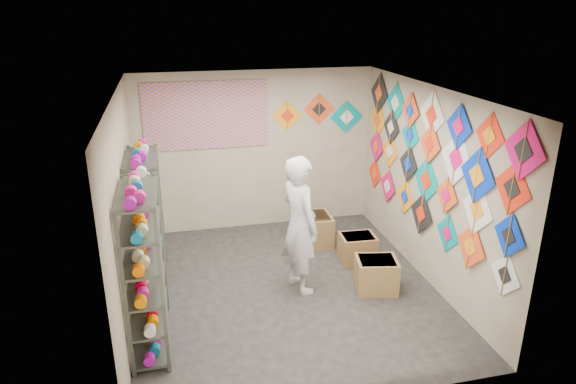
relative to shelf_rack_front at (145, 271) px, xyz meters
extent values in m
plane|color=black|center=(1.78, 0.85, -0.95)|extent=(4.50, 4.50, 0.00)
plane|color=#B7A68C|center=(1.78, 3.10, 0.40)|extent=(4.00, 0.00, 4.00)
plane|color=#B7A68C|center=(1.78, -1.40, 0.40)|extent=(4.00, 0.00, 4.00)
plane|color=#B7A68C|center=(-0.22, 0.85, 0.40)|extent=(0.00, 4.50, 4.50)
plane|color=#B7A68C|center=(3.78, 0.85, 0.40)|extent=(0.00, 4.50, 4.50)
plane|color=slate|center=(1.78, 0.85, 1.75)|extent=(4.50, 4.50, 0.00)
cube|color=#4C5147|center=(0.00, 0.00, 0.00)|extent=(0.40, 1.10, 1.90)
cube|color=#4C5147|center=(0.00, 1.30, 0.00)|extent=(0.40, 1.10, 1.90)
cylinder|color=#EC1A95|center=(0.00, -0.48, 0.09)|extent=(0.12, 0.10, 0.12)
cylinder|color=#F36700|center=(0.00, -0.29, 0.09)|extent=(0.12, 0.10, 0.12)
cylinder|color=orange|center=(0.00, -0.10, 0.09)|extent=(0.12, 0.10, 0.12)
cylinder|color=silver|center=(0.00, 0.10, 0.09)|extent=(0.12, 0.10, 0.12)
cylinder|color=red|center=(0.00, 0.29, 0.09)|extent=(0.12, 0.10, 0.12)
cylinder|color=#A2109D|center=(0.00, 0.48, 0.09)|extent=(0.12, 0.10, 0.12)
cylinder|color=#D8D287|center=(0.00, 0.82, 0.09)|extent=(0.12, 0.10, 0.12)
cylinder|color=#11688E|center=(0.00, 1.01, 0.09)|extent=(0.12, 0.10, 0.12)
cylinder|color=#EC1A95|center=(0.00, 1.20, 0.09)|extent=(0.12, 0.10, 0.12)
cylinder|color=#F36700|center=(0.00, 1.40, 0.09)|extent=(0.12, 0.10, 0.12)
cylinder|color=orange|center=(0.00, 1.59, 0.09)|extent=(0.12, 0.10, 0.12)
cylinder|color=silver|center=(0.00, 1.78, 0.09)|extent=(0.12, 0.10, 0.12)
cube|color=silver|center=(3.77, -1.00, 0.01)|extent=(0.02, 0.51, 0.51)
cube|color=#F24C1D|center=(3.75, -0.35, 0.04)|extent=(0.04, 0.59, 0.59)
cube|color=#008D93|center=(3.77, 0.20, -0.04)|extent=(0.01, 0.53, 0.53)
cube|color=black|center=(3.75, 0.88, -0.04)|extent=(0.03, 0.62, 0.62)
cube|color=orange|center=(3.77, 1.45, 0.01)|extent=(0.02, 0.57, 0.57)
cube|color=#EF0A67|center=(3.75, 2.05, -0.03)|extent=(0.02, 0.56, 0.56)
cube|color=#FF290E|center=(3.77, 2.63, 0.00)|extent=(0.02, 0.53, 0.53)
cube|color=#0633CD|center=(3.75, -0.98, 0.46)|extent=(0.02, 0.51, 0.51)
cube|color=silver|center=(3.77, -0.36, 0.51)|extent=(0.03, 0.62, 0.62)
cube|color=#F24C1D|center=(3.75, 0.29, 0.46)|extent=(0.03, 0.51, 0.51)
cube|color=#008D93|center=(3.77, 0.87, 0.46)|extent=(0.02, 0.70, 0.70)
cube|color=black|center=(3.75, 1.40, 0.54)|extent=(0.03, 0.55, 0.55)
cube|color=orange|center=(3.77, 2.10, 0.54)|extent=(0.02, 0.56, 0.56)
cube|color=#EF0A67|center=(3.75, 2.60, 0.49)|extent=(0.01, 0.55, 0.55)
cube|color=#FF290E|center=(3.77, -0.89, 0.96)|extent=(0.03, 0.60, 0.60)
cube|color=#0633CD|center=(3.75, -0.30, 0.91)|extent=(0.02, 0.68, 0.68)
cube|color=silver|center=(3.77, 0.19, 0.97)|extent=(0.03, 0.71, 0.71)
cube|color=#F24C1D|center=(3.75, 0.83, 0.99)|extent=(0.02, 0.55, 0.55)
cube|color=#008D93|center=(3.77, 1.45, 0.96)|extent=(0.02, 0.54, 0.54)
cube|color=black|center=(3.75, 2.07, 0.94)|extent=(0.01, 0.55, 0.55)
cube|color=orange|center=(3.77, 2.65, 0.93)|extent=(0.01, 0.62, 0.62)
cube|color=#EF0A67|center=(3.75, -0.99, 1.39)|extent=(0.02, 0.64, 0.64)
cube|color=#FF290E|center=(3.77, -0.40, 1.40)|extent=(0.02, 0.53, 0.53)
cube|color=#0633CD|center=(3.75, 0.19, 1.37)|extent=(0.01, 0.56, 0.56)
cube|color=silver|center=(3.77, 0.89, 1.36)|extent=(0.01, 0.67, 0.67)
cube|color=#F24C1D|center=(3.75, 1.48, 1.31)|extent=(0.02, 0.54, 0.54)
cube|color=#008D93|center=(3.77, 2.01, 1.33)|extent=(0.02, 0.65, 0.65)
cube|color=black|center=(3.75, 2.62, 1.38)|extent=(0.04, 0.66, 0.66)
cube|color=orange|center=(2.33, 3.09, 0.98)|extent=(0.52, 0.02, 0.52)
cube|color=#F24C1D|center=(2.88, 3.09, 1.07)|extent=(0.54, 0.02, 0.54)
cube|color=#008D93|center=(3.38, 3.09, 0.91)|extent=(0.59, 0.02, 0.59)
cube|color=#7C4DA8|center=(0.98, 3.08, 1.05)|extent=(2.00, 0.01, 1.10)
imported|color=silver|center=(1.96, 0.82, 0.00)|extent=(0.95, 0.85, 1.90)
cube|color=olive|center=(2.97, 0.53, -0.72)|extent=(0.63, 0.56, 0.46)
cube|color=olive|center=(3.01, 1.37, -0.74)|extent=(0.54, 0.45, 0.42)
cube|color=olive|center=(2.54, 2.09, -0.70)|extent=(0.54, 0.59, 0.51)
camera|label=1|loc=(0.37, -5.18, 2.74)|focal=32.00mm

